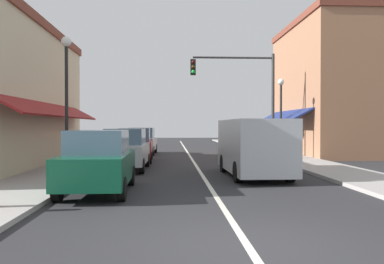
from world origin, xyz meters
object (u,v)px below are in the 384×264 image
street_lamp_left_near (66,84)px  van_in_lane (253,146)px  parked_car_nearest_left (99,162)px  traffic_signal_mast_arm (246,87)px  parked_car_second_left (126,150)px  street_lamp_right_mid (281,105)px  parked_car_third_left (135,145)px  parked_car_far_left (142,141)px

street_lamp_left_near → van_in_lane: bearing=1.7°
parked_car_nearest_left → traffic_signal_mast_arm: size_ratio=0.67×
van_in_lane → street_lamp_left_near: 7.16m
van_in_lane → street_lamp_left_near: street_lamp_left_near is taller
parked_car_nearest_left → parked_car_second_left: bearing=88.1°
parked_car_second_left → street_lamp_right_mid: bearing=32.0°
parked_car_third_left → parked_car_far_left: (-0.02, 5.63, 0.00)m
parked_car_second_left → street_lamp_left_near: 4.06m
street_lamp_left_near → street_lamp_right_mid: size_ratio=1.13×
parked_car_third_left → parked_car_far_left: 5.63m
parked_car_nearest_left → street_lamp_right_mid: bearing=51.8°
parked_car_nearest_left → street_lamp_left_near: bearing=117.2°
parked_car_third_left → parked_car_far_left: bearing=88.7°
parked_car_nearest_left → traffic_signal_mast_arm: (6.41, 11.92, 3.27)m
parked_car_second_left → parked_car_third_left: 4.13m
parked_car_second_left → parked_car_far_left: bearing=91.2°
parked_car_nearest_left → van_in_lane: van_in_lane is taller
traffic_signal_mast_arm → street_lamp_left_near: (-8.10, -8.72, -0.76)m
parked_car_third_left → van_in_lane: 8.20m
parked_car_second_left → street_lamp_right_mid: (7.99, 4.75, 2.18)m
parked_car_third_left → parked_car_far_left: size_ratio=1.00×
parked_car_far_left → parked_car_third_left: bearing=-88.1°
parked_car_second_left → traffic_signal_mast_arm: size_ratio=0.68×
parked_car_second_left → street_lamp_left_near: size_ratio=0.81×
van_in_lane → street_lamp_right_mid: street_lamp_right_mid is taller
parked_car_nearest_left → street_lamp_right_mid: (8.12, 10.56, 2.18)m
street_lamp_left_near → parked_car_nearest_left: bearing=-62.2°
street_lamp_left_near → parked_car_second_left: bearing=55.1°
parked_car_nearest_left → street_lamp_left_near: (-1.69, 3.20, 2.52)m
van_in_lane → street_lamp_right_mid: 7.99m
parked_car_nearest_left → parked_car_third_left: bearing=88.5°
parked_car_third_left → parked_car_far_left: same height
van_in_lane → parked_car_third_left: bearing=126.0°
street_lamp_left_near → street_lamp_right_mid: (9.81, 7.36, -0.34)m
parked_car_second_left → van_in_lane: size_ratio=0.79×
parked_car_third_left → traffic_signal_mast_arm: traffic_signal_mast_arm is taller
parked_car_nearest_left → parked_car_second_left: size_ratio=1.00×
parked_car_third_left → traffic_signal_mast_arm: bearing=16.0°
street_lamp_right_mid → street_lamp_left_near: bearing=-143.1°
parked_car_second_left → traffic_signal_mast_arm: bearing=45.5°
parked_car_third_left → traffic_signal_mast_arm: size_ratio=0.68×
parked_car_second_left → van_in_lane: van_in_lane is taller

